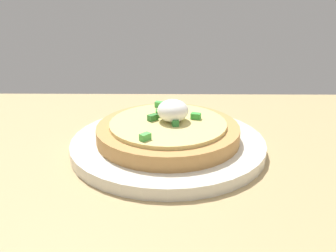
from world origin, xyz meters
The scene contains 3 objects.
dining_table centered at (0.00, 0.00, 1.56)cm, with size 129.84×69.75×3.13cm, color tan.
plate centered at (6.56, -9.72, 3.90)cm, with size 25.54×25.54×1.55cm, color silver.
pizza centered at (6.52, -9.75, 6.01)cm, with size 18.65×18.65×5.37cm.
Camera 1 is at (6.02, 41.51, 27.04)cm, focal length 45.43 mm.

